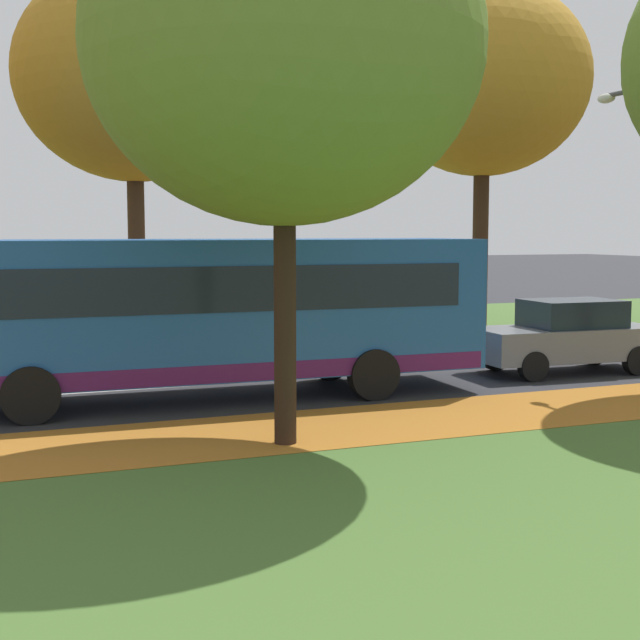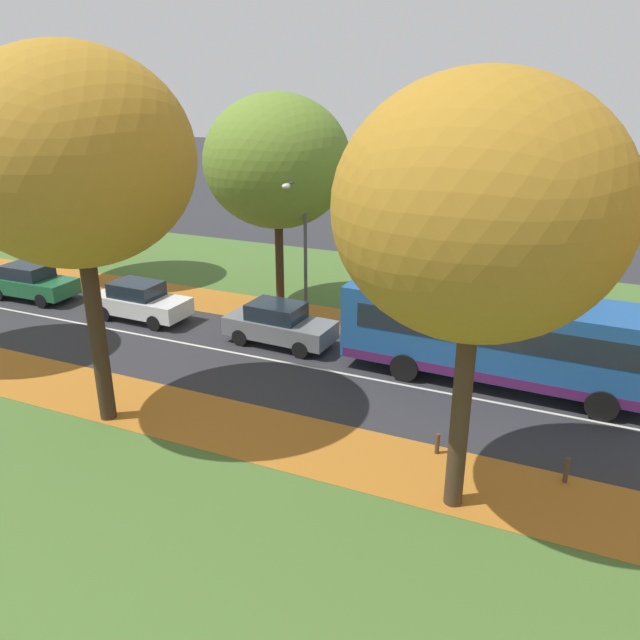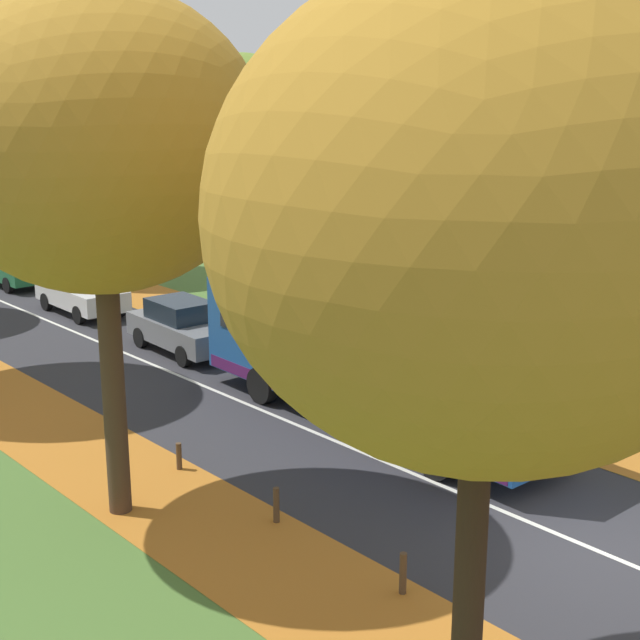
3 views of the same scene
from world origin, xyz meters
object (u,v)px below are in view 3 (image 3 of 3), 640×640
bollard_second (403,574)px  bollard_fourth (179,456)px  streetlamp_right (237,224)px  car_grey_lead (183,326)px  tree_left_nearest (487,216)px  tree_right_near (477,175)px  tree_right_far (76,124)px  car_white_following (81,291)px  tree_left_near (98,142)px  bollard_third (276,505)px  bus (373,356)px  tree_right_mid (241,137)px  car_green_third_in_line (11,266)px

bollard_second → bollard_fourth: 6.52m
bollard_second → bollard_fourth: size_ratio=1.21×
streetlamp_right → car_grey_lead: size_ratio=1.40×
tree_left_nearest → tree_right_near: tree_left_nearest is taller
tree_right_far → car_white_following: (-3.41, -6.23, -5.64)m
tree_left_near → car_grey_lead: size_ratio=2.27×
tree_right_far → car_grey_lead: (-3.42, -12.79, -5.64)m
bollard_third → bus: (5.02, 2.44, 1.35)m
tree_left_near → car_white_following: bearing=64.9°
tree_right_mid → bollard_third: bearing=-125.2°
bus → car_white_following: (-0.04, 14.74, -0.89)m
car_grey_lead → bollard_second: bearing=-109.8°
tree_right_near → bollard_second: tree_right_near is taller
car_white_following → car_green_third_in_line: 6.30m
bollard_fourth → car_green_third_in_line: size_ratio=0.14×
car_green_third_in_line → bollard_fourth: bearing=-104.2°
tree_right_far → car_green_third_in_line: tree_right_far is taller
bollard_third → car_green_third_in_line: car_green_third_in_line is taller
bollard_fourth → streetlamp_right: bearing=45.8°
tree_left_near → car_grey_lead: tree_left_near is taller
tree_right_mid → tree_right_far: 10.86m
tree_left_near → streetlamp_right: tree_left_near is taller
tree_right_near → bollard_fourth: bearing=175.9°
tree_left_near → car_white_following: (6.91, 14.78, -6.22)m
tree_right_far → bollard_third: size_ratio=12.87×
bollard_second → bus: size_ratio=0.07×
tree_left_near → tree_right_mid: tree_left_near is taller
tree_left_near → streetlamp_right: size_ratio=1.62×
bollard_third → streetlamp_right: (7.21, 10.69, 3.38)m
tree_left_nearest → tree_right_far: size_ratio=1.03×
car_green_third_in_line → tree_right_mid: bearing=-71.1°
tree_right_mid → car_grey_lead: tree_right_mid is taller
tree_right_far → car_grey_lead: 14.39m
bollard_second → car_grey_lead: bearing=70.2°
bollard_fourth → car_green_third_in_line: bearing=75.8°
bollard_second → bus: bearing=48.4°
tree_right_mid → tree_right_far: bearing=92.4°
bollard_fourth → bus: bus is taller
tree_right_near → car_white_following: 15.88m
tree_right_far → car_green_third_in_line: size_ratio=2.15×
bollard_second → streetlamp_right: size_ratio=0.12×
tree_right_mid → tree_right_far: tree_right_far is taller
tree_left_near → bollard_second: (1.90, -5.66, -6.67)m
tree_right_near → bollard_third: size_ratio=11.80×
tree_right_mid → tree_right_far: (-0.46, 10.85, 0.14)m
streetlamp_right → car_green_third_in_line: size_ratio=1.42×
bollard_fourth → bus: 5.29m
bus → tree_right_mid: bearing=69.3°
tree_left_nearest → car_white_following: 24.79m
tree_right_far → bollard_third: (-8.39, -23.41, -6.10)m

